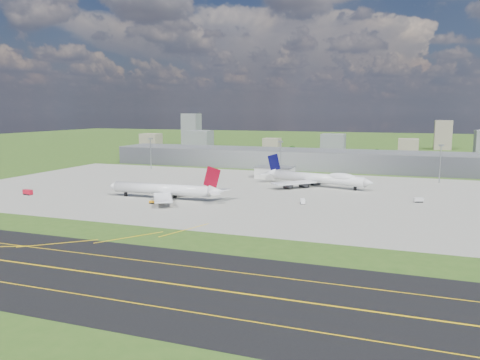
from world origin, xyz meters
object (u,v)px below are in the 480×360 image
(airliner_red_twin, at_px, (166,190))
(van_white_far, at_px, (419,200))
(tug_yellow, at_px, (152,202))
(van_white_near, at_px, (303,202))
(crash_tender, at_px, (28,192))
(airliner_blue_quad, at_px, (318,178))

(airliner_red_twin, distance_m, van_white_far, 135.51)
(tug_yellow, relative_size, van_white_near, 0.65)
(crash_tender, relative_size, van_white_far, 1.13)
(crash_tender, relative_size, van_white_near, 1.11)
(airliner_red_twin, distance_m, van_white_near, 74.64)
(tug_yellow, bearing_deg, airliner_red_twin, 78.43)
(airliner_red_twin, xyz_separation_m, van_white_near, (73.57, 11.99, -3.84))
(tug_yellow, xyz_separation_m, van_white_far, (130.63, 50.61, 0.41))
(crash_tender, distance_m, van_white_near, 156.94)
(airliner_blue_quad, bearing_deg, van_white_near, -72.05)
(airliner_blue_quad, xyz_separation_m, tug_yellow, (-70.96, -84.11, -4.58))
(airliner_red_twin, relative_size, crash_tender, 11.58)
(van_white_near, distance_m, van_white_far, 61.92)
(airliner_red_twin, bearing_deg, tug_yellow, 88.56)
(crash_tender, height_order, tug_yellow, crash_tender)
(crash_tender, height_order, van_white_near, crash_tender)
(airliner_red_twin, height_order, airliner_blue_quad, airliner_blue_quad)
(airliner_red_twin, xyz_separation_m, tug_yellow, (-0.16, -14.22, -4.26))
(van_white_near, bearing_deg, airliner_red_twin, 82.03)
(airliner_red_twin, relative_size, tug_yellow, 19.84)
(van_white_near, bearing_deg, tug_yellow, 92.35)
(airliner_blue_quad, height_order, crash_tender, airliner_blue_quad)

